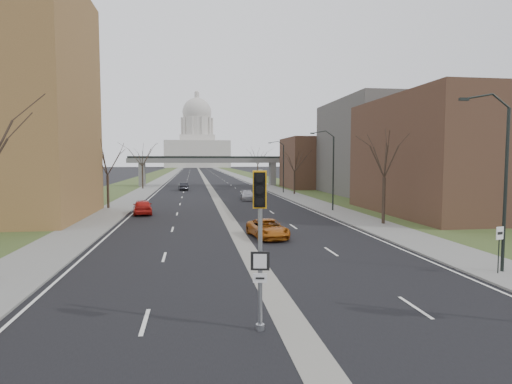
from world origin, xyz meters
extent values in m
plane|color=black|center=(0.00, 0.00, 0.00)|extent=(700.00, 700.00, 0.00)
cube|color=black|center=(0.00, 150.00, 0.01)|extent=(20.00, 600.00, 0.01)
cube|color=gray|center=(0.00, 150.00, 0.00)|extent=(1.20, 600.00, 0.02)
cube|color=gray|center=(12.00, 150.00, 0.06)|extent=(4.00, 600.00, 0.12)
cube|color=gray|center=(-12.00, 150.00, 0.06)|extent=(4.00, 600.00, 0.12)
cube|color=#374A22|center=(18.00, 150.00, 0.05)|extent=(8.00, 600.00, 0.10)
cube|color=#374A22|center=(-18.00, 150.00, 0.05)|extent=(8.00, 600.00, 0.10)
cube|color=brown|center=(24.00, 28.00, 6.00)|extent=(16.00, 20.00, 12.00)
cube|color=#57554F|center=(28.00, 52.00, 7.50)|extent=(18.00, 22.00, 15.00)
cube|color=brown|center=(22.00, 70.00, 5.00)|extent=(14.00, 14.00, 10.00)
cube|color=slate|center=(-14.00, 80.00, 2.50)|extent=(1.20, 2.50, 5.00)
cube|color=slate|center=(14.00, 80.00, 2.50)|extent=(1.20, 2.50, 5.00)
cube|color=slate|center=(0.00, 80.00, 5.50)|extent=(34.00, 3.00, 1.00)
cube|color=black|center=(0.00, 80.00, 6.20)|extent=(34.00, 0.15, 0.50)
cube|color=beige|center=(0.00, 320.00, 10.00)|extent=(48.00, 42.00, 20.00)
cube|color=beige|center=(0.00, 320.00, 22.00)|extent=(26.00, 26.00, 5.00)
cylinder|color=beige|center=(0.00, 320.00, 31.00)|extent=(22.00, 22.00, 14.00)
sphere|color=beige|center=(0.00, 320.00, 42.00)|extent=(22.00, 22.00, 22.00)
cylinder|color=beige|center=(0.00, 320.00, 53.50)|extent=(3.60, 3.60, 4.50)
cylinder|color=black|center=(11.80, 6.00, 4.12)|extent=(0.16, 0.16, 8.00)
cube|color=black|center=(9.50, 6.00, 8.47)|extent=(0.45, 0.18, 0.14)
cylinder|color=black|center=(11.80, 32.00, 4.12)|extent=(0.16, 0.16, 8.00)
cube|color=black|center=(9.50, 32.00, 8.47)|extent=(0.45, 0.18, 0.14)
cylinder|color=black|center=(11.80, 58.00, 4.12)|extent=(0.16, 0.16, 8.00)
cube|color=black|center=(9.50, 58.00, 8.47)|extent=(0.45, 0.18, 0.14)
cylinder|color=#382B21|center=(-13.00, 38.00, 2.00)|extent=(0.28, 0.28, 3.75)
cylinder|color=#382B21|center=(-13.00, 72.00, 2.25)|extent=(0.28, 0.28, 4.25)
cylinder|color=#382B21|center=(13.00, 22.00, 2.12)|extent=(0.28, 0.28, 4.00)
cylinder|color=#382B21|center=(13.00, 55.00, 1.87)|extent=(0.28, 0.28, 3.50)
cylinder|color=#382B21|center=(13.00, 95.00, 2.25)|extent=(0.28, 0.28, 4.25)
cylinder|color=gray|center=(-1.15, 0.76, 2.66)|extent=(0.14, 0.14, 5.31)
cylinder|color=gray|center=(-1.15, 0.76, 0.10)|extent=(0.29, 0.29, 0.20)
cube|color=#F2A20E|center=(-1.25, 0.26, 4.70)|extent=(0.50, 0.48, 1.17)
cube|color=black|center=(-1.15, 0.76, 2.35)|extent=(0.61, 0.15, 0.61)
cube|color=silver|center=(-1.15, 0.76, 1.79)|extent=(0.46, 0.12, 0.31)
cylinder|color=black|center=(11.32, 5.67, 1.11)|extent=(0.05, 0.05, 1.97)
cube|color=silver|center=(11.32, 5.67, 2.09)|extent=(0.48, 0.16, 0.63)
imported|color=#B31A14|center=(-8.51, 32.32, 0.79)|extent=(2.46, 4.83, 1.58)
imported|color=black|center=(-5.17, 67.62, 0.72)|extent=(2.05, 4.54, 1.44)
imported|color=#A85511|center=(2.00, 17.33, 0.67)|extent=(2.80, 5.05, 1.34)
imported|color=#9999A0|center=(4.21, 46.52, 0.66)|extent=(2.05, 4.63, 1.32)
camera|label=1|loc=(-3.28, -12.81, 5.61)|focal=30.00mm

